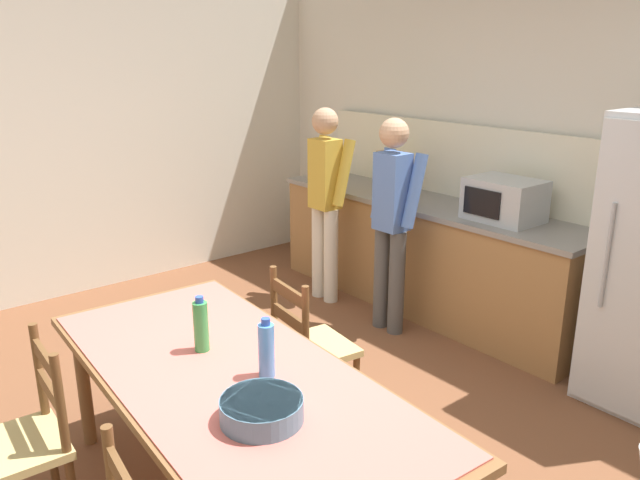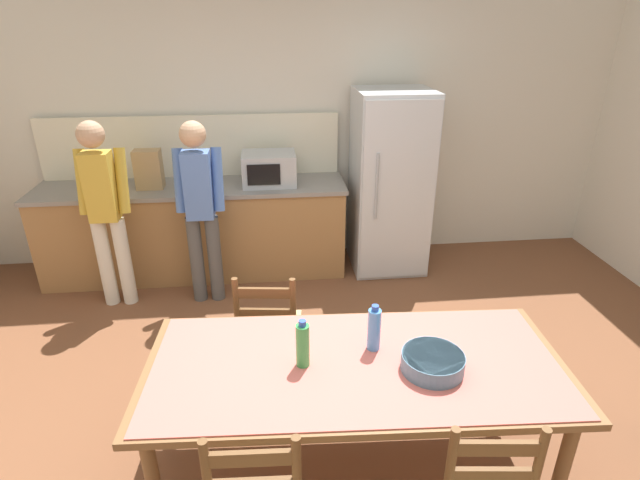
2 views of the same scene
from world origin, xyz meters
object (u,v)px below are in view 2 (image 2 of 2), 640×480
at_px(dining_table, 355,373).
at_px(bottle_off_centre, 374,329).
at_px(refrigerator, 390,183).
at_px(chair_side_far_left, 269,330).
at_px(paper_bag, 149,169).
at_px(person_at_sink, 105,207).
at_px(microwave, 269,169).
at_px(serving_bowl, 433,361).
at_px(bottle_near_centre, 303,345).
at_px(person_at_counter, 200,205).

height_order(dining_table, bottle_off_centre, bottle_off_centre).
xyz_separation_m(refrigerator, chair_side_far_left, (-1.22, -1.72, -0.44)).
distance_m(paper_bag, person_at_sink, 0.59).
distance_m(microwave, serving_bowl, 2.75).
height_order(bottle_near_centre, person_at_sink, person_at_sink).
bearing_deg(bottle_off_centre, refrigerator, 74.70).
relative_size(bottle_near_centre, serving_bowl, 0.84).
relative_size(serving_bowl, chair_side_far_left, 0.35).
xyz_separation_m(microwave, paper_bag, (-1.10, -0.01, 0.03)).
xyz_separation_m(refrigerator, person_at_sink, (-2.56, -0.48, 0.04)).
bearing_deg(bottle_off_centre, serving_bowl, -38.11).
height_order(refrigerator, paper_bag, refrigerator).
xyz_separation_m(bottle_near_centre, serving_bowl, (0.65, -0.11, -0.07)).
xyz_separation_m(refrigerator, bottle_near_centre, (-1.05, -2.50, -0.01)).
bearing_deg(chair_side_far_left, person_at_counter, -58.50).
xyz_separation_m(bottle_off_centre, serving_bowl, (0.26, -0.21, -0.07)).
xyz_separation_m(microwave, person_at_counter, (-0.60, -0.52, -0.15)).
height_order(paper_bag, dining_table, paper_bag).
height_order(microwave, dining_table, microwave).
height_order(dining_table, bottle_near_centre, bottle_near_centre).
bearing_deg(person_at_sink, bottle_near_centre, -143.09).
bearing_deg(person_at_sink, dining_table, -138.66).
height_order(bottle_off_centre, person_at_counter, person_at_counter).
relative_size(microwave, bottle_near_centre, 1.85).
bearing_deg(bottle_near_centre, chair_side_far_left, 102.88).
bearing_deg(refrigerator, paper_bag, 179.72).
height_order(bottle_near_centre, bottle_off_centre, same).
relative_size(microwave, person_at_sink, 0.30).
bearing_deg(dining_table, person_at_counter, 116.36).
bearing_deg(dining_table, microwave, 98.99).
bearing_deg(bottle_near_centre, paper_bag, 116.12).
distance_m(bottle_off_centre, person_at_sink, 2.70).
bearing_deg(chair_side_far_left, serving_bowl, 140.38).
bearing_deg(bottle_off_centre, chair_side_far_left, 129.73).
bearing_deg(serving_bowl, chair_side_far_left, 133.04).
bearing_deg(chair_side_far_left, person_at_sink, -35.44).
xyz_separation_m(bottle_near_centre, bottle_off_centre, (0.39, 0.10, 0.00)).
relative_size(bottle_near_centre, chair_side_far_left, 0.30).
bearing_deg(bottle_near_centre, serving_bowl, -9.40).
xyz_separation_m(paper_bag, bottle_off_centre, (1.62, -2.41, -0.22)).
relative_size(refrigerator, person_at_counter, 1.09).
bearing_deg(paper_bag, person_at_counter, -45.33).
bearing_deg(person_at_counter, microwave, -49.00).
bearing_deg(serving_bowl, paper_bag, 125.71).
bearing_deg(person_at_counter, paper_bag, 44.67).
bearing_deg(serving_bowl, microwave, 106.53).
xyz_separation_m(refrigerator, paper_bag, (-2.28, 0.01, 0.21)).
xyz_separation_m(refrigerator, dining_table, (-0.77, -2.51, -0.21)).
height_order(microwave, serving_bowl, microwave).
bearing_deg(serving_bowl, dining_table, 166.23).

